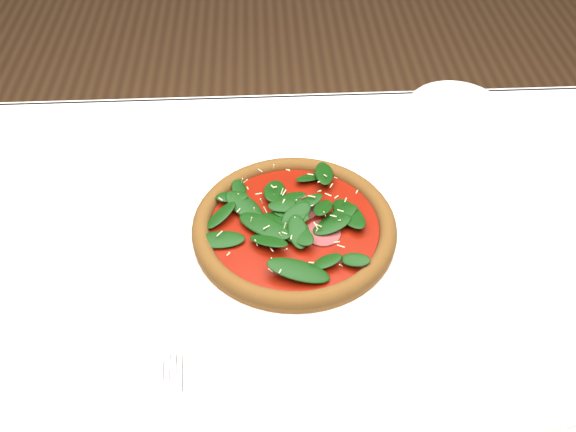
{
  "coord_description": "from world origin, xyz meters",
  "views": [
    {
      "loc": [
        -0.01,
        -0.51,
        1.37
      ],
      "look_at": [
        0.02,
        0.09,
        0.77
      ],
      "focal_mm": 40.0,
      "sensor_mm": 36.0,
      "label": 1
    }
  ],
  "objects": [
    {
      "name": "saucer_near",
      "position": [
        0.28,
        -0.15,
        0.76
      ],
      "size": [
        0.12,
        0.12,
        0.01
      ],
      "color": "white",
      "rests_on": "dining_table"
    },
    {
      "name": "saucer_far",
      "position": [
        0.31,
        0.34,
        0.76
      ],
      "size": [
        0.15,
        0.15,
        0.01
      ],
      "color": "white",
      "rests_on": "dining_table"
    },
    {
      "name": "fork",
      "position": [
        -0.11,
        -0.18,
        0.76
      ],
      "size": [
        0.03,
        0.16,
        0.0
      ],
      "rotation": [
        0.0,
        0.0,
        0.06
      ],
      "color": "silver",
      "rests_on": "napkin"
    },
    {
      "name": "pizza",
      "position": [
        0.03,
        0.07,
        0.77
      ],
      "size": [
        0.27,
        0.27,
        0.03
      ],
      "rotation": [
        0.0,
        0.0,
        -0.03
      ],
      "color": "brown",
      "rests_on": "plate"
    },
    {
      "name": "dining_table",
      "position": [
        0.0,
        0.0,
        0.65
      ],
      "size": [
        1.21,
        0.81,
        0.75
      ],
      "color": "silver",
      "rests_on": "ground"
    },
    {
      "name": "plate",
      "position": [
        0.03,
        0.07,
        0.76
      ],
      "size": [
        0.31,
        0.31,
        0.01
      ],
      "color": "white",
      "rests_on": "dining_table"
    }
  ]
}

